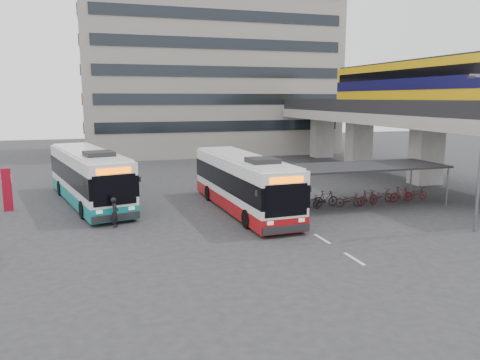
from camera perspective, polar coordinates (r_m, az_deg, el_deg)
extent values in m
plane|color=#28282B|center=(24.90, 1.67, -5.72)|extent=(120.00, 120.00, 0.00)
cube|color=gray|center=(39.64, 21.74, 2.84)|extent=(2.20, 1.60, 4.60)
cube|color=gray|center=(47.80, 14.28, 4.35)|extent=(2.20, 1.60, 4.60)
cube|color=gray|center=(54.78, 9.95, 5.19)|extent=(2.20, 1.60, 4.60)
cube|color=gray|center=(42.61, 18.62, 7.19)|extent=(8.00, 32.00, 0.90)
cube|color=black|center=(40.53, 14.32, 8.70)|extent=(0.35, 32.00, 1.10)
cube|color=black|center=(44.86, 22.64, 8.34)|extent=(0.35, 32.00, 1.10)
cube|color=gold|center=(41.01, 20.42, 10.57)|extent=(2.90, 20.00, 3.90)
cube|color=#0B0A37|center=(41.02, 20.43, 10.85)|extent=(2.98, 20.02, 0.90)
cube|color=black|center=(41.05, 20.50, 11.96)|extent=(2.96, 19.20, 0.70)
cube|color=black|center=(41.10, 20.58, 13.29)|extent=(2.70, 19.60, 0.25)
cylinder|color=#595B60|center=(30.28, 5.43, -0.60)|extent=(0.12, 0.12, 2.40)
cylinder|color=#595B60|center=(35.03, 20.12, 0.27)|extent=(0.12, 0.12, 2.40)
cylinder|color=#595B60|center=(27.05, 8.32, -1.94)|extent=(0.12, 0.12, 2.40)
cylinder|color=#595B60|center=(32.28, 23.94, -0.77)|extent=(0.12, 0.12, 2.40)
cube|color=black|center=(30.67, 15.09, 1.65)|extent=(10.00, 4.00, 0.12)
imported|color=black|center=(29.13, 8.21, -2.59)|extent=(1.71, 0.60, 0.90)
imported|color=black|center=(29.70, 10.54, -2.32)|extent=(1.66, 0.47, 1.00)
imported|color=black|center=(30.34, 12.78, -2.23)|extent=(1.71, 0.60, 0.90)
imported|color=black|center=(31.00, 14.93, -1.97)|extent=(1.66, 0.47, 1.00)
imported|color=#350C0F|center=(31.73, 16.97, -1.89)|extent=(1.71, 0.60, 0.90)
imported|color=#3F0C0F|center=(32.47, 18.93, -1.64)|extent=(1.66, 0.47, 1.00)
imported|color=#490C0F|center=(33.27, 20.80, -1.57)|extent=(1.71, 0.60, 0.90)
cube|color=gray|center=(60.56, -3.93, 15.42)|extent=(30.00, 15.00, 25.00)
cube|color=beige|center=(20.68, 13.76, -9.31)|extent=(0.15, 1.60, 0.01)
cube|color=beige|center=(23.18, 9.98, -7.06)|extent=(0.15, 1.60, 0.01)
cube|color=beige|center=(25.78, 6.96, -5.24)|extent=(0.15, 1.60, 0.01)
cube|color=white|center=(28.15, 0.39, -0.07)|extent=(3.18, 12.11, 2.75)
cube|color=maroon|center=(28.40, 0.39, -2.60)|extent=(3.23, 12.15, 0.75)
cube|color=black|center=(28.13, 0.39, 0.18)|extent=(3.24, 12.13, 1.15)
cube|color=#F05E00|center=(22.54, 5.70, -0.01)|extent=(1.78, 0.18, 0.30)
cube|color=black|center=(25.15, 2.77, 2.38)|extent=(1.61, 1.68, 0.28)
cylinder|color=black|center=(24.52, 0.89, -4.76)|extent=(0.35, 1.01, 1.00)
cylinder|color=black|center=(31.90, 0.30, -1.30)|extent=(0.35, 1.01, 1.00)
cube|color=white|center=(31.64, -17.98, 0.66)|extent=(5.38, 12.65, 2.84)
cube|color=#0D7576|center=(31.87, -17.85, -1.67)|extent=(5.43, 12.70, 0.77)
cube|color=black|center=(31.62, -17.99, 0.89)|extent=(5.44, 12.68, 1.19)
cube|color=#F05E00|center=(25.53, -15.14, 1.07)|extent=(1.81, 0.50, 0.31)
cube|color=black|center=(28.43, -16.82, 3.07)|extent=(1.91, 1.97, 0.29)
cylinder|color=black|center=(27.85, -18.57, -3.46)|extent=(0.54, 1.07, 1.03)
cylinder|color=black|center=(35.47, -17.11, -0.57)|extent=(0.54, 1.07, 1.03)
imported|color=black|center=(25.46, -15.01, -3.85)|extent=(0.50, 0.66, 1.61)
cube|color=#595B60|center=(25.63, 27.17, 11.25)|extent=(1.19, 0.28, 0.15)
cube|color=black|center=(25.21, 26.35, 11.17)|extent=(0.36, 0.22, 0.12)
cube|color=maroon|center=(31.34, -26.52, -1.08)|extent=(0.53, 0.18, 2.60)
cube|color=white|center=(31.22, -26.62, 0.14)|extent=(0.56, 0.07, 0.52)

